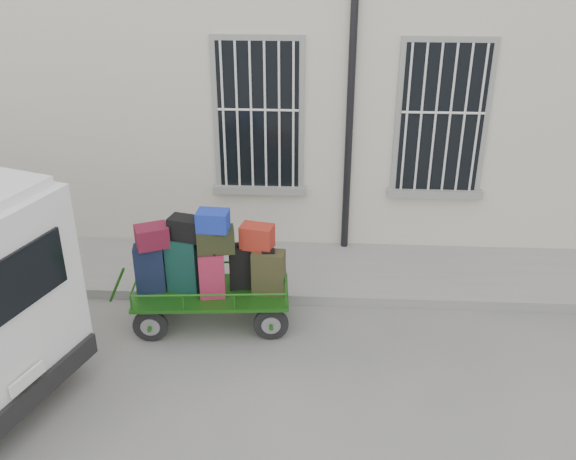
% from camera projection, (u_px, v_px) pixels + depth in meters
% --- Properties ---
extents(ground, '(80.00, 80.00, 0.00)m').
position_uv_depth(ground, '(271.00, 365.00, 7.83)').
color(ground, '#62625E').
rests_on(ground, ground).
extents(building, '(24.00, 5.15, 6.00)m').
position_uv_depth(building, '(294.00, 36.00, 11.43)').
color(building, beige).
rests_on(building, ground).
extents(sidewalk, '(24.00, 1.70, 0.15)m').
position_uv_depth(sidewalk, '(283.00, 270.00, 9.77)').
color(sidewalk, gray).
rests_on(sidewalk, ground).
extents(luggage_cart, '(2.38, 1.06, 1.69)m').
position_uv_depth(luggage_cart, '(210.00, 268.00, 8.24)').
color(luggage_cart, black).
rests_on(luggage_cart, ground).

